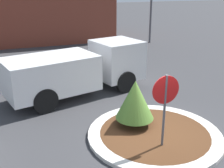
# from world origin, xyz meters

# --- Properties ---
(ground_plane) EXTENTS (120.00, 120.00, 0.00)m
(ground_plane) POSITION_xyz_m (0.00, 0.00, 0.00)
(ground_plane) COLOR #38383A
(traffic_island) EXTENTS (4.22, 4.22, 0.12)m
(traffic_island) POSITION_xyz_m (0.00, 0.00, 0.06)
(traffic_island) COLOR beige
(traffic_island) RESTS_ON ground_plane
(stop_sign) EXTENTS (0.81, 0.07, 2.27)m
(stop_sign) POSITION_xyz_m (-0.14, -0.72, 1.59)
(stop_sign) COLOR #4C4C51
(stop_sign) RESTS_ON ground_plane
(island_shrub) EXTENTS (1.26, 1.26, 1.55)m
(island_shrub) POSITION_xyz_m (-0.38, 0.71, 1.03)
(island_shrub) COLOR brown
(island_shrub) RESTS_ON traffic_island
(utility_truck) EXTENTS (6.31, 3.42, 2.13)m
(utility_truck) POSITION_xyz_m (-1.40, 4.28, 1.16)
(utility_truck) COLOR silver
(utility_truck) RESTS_ON ground_plane
(storefront_building) EXTENTS (10.55, 6.07, 5.77)m
(storefront_building) POSITION_xyz_m (-0.94, 17.67, 2.89)
(storefront_building) COLOR brown
(storefront_building) RESTS_ON ground_plane
(light_pole) EXTENTS (0.70, 0.30, 5.42)m
(light_pole) POSITION_xyz_m (6.68, 13.27, 3.24)
(light_pole) COLOR #4C4C51
(light_pole) RESTS_ON ground_plane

